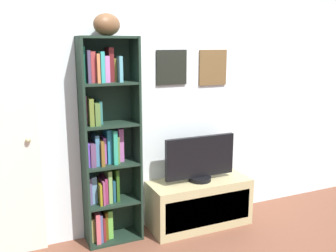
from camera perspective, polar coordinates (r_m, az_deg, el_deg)
back_wall at (r=3.53m, az=-0.97°, el=4.36°), size 4.80×0.08×2.50m
bookshelf at (r=3.30m, az=-9.54°, el=-2.86°), size 0.49×0.26×1.81m
football at (r=3.17m, az=-9.30°, el=15.00°), size 0.31×0.29×0.18m
tv_stand at (r=3.74m, az=4.79°, el=-11.58°), size 0.99×0.40×0.46m
television at (r=3.58m, az=4.91°, el=-5.06°), size 0.71×0.22×0.44m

